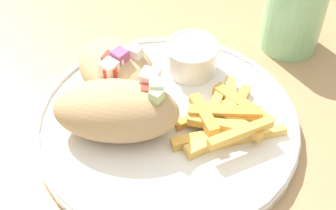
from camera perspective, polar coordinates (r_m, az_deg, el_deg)
The scene contains 7 objects.
table at distance 0.57m, azimuth -1.85°, elevation -6.48°, with size 1.39×1.39×0.70m.
plate at distance 0.52m, azimuth -0.00°, elevation -1.86°, with size 0.29×0.29×0.02m.
pita_sandwich_near at distance 0.48m, azimuth -6.26°, elevation -0.63°, with size 0.14×0.09×0.07m.
pita_sandwich_far at distance 0.54m, azimuth -6.31°, elevation 4.50°, with size 0.13×0.13×0.06m.
fries_pile at distance 0.51m, azimuth 7.07°, elevation -1.77°, with size 0.12×0.13×0.03m.
sauce_ramekin at distance 0.56m, azimuth 2.94°, elevation 6.00°, with size 0.06×0.06×0.04m.
water_glass at distance 0.63m, azimuth 14.99°, elevation 10.32°, with size 0.08×0.08×0.10m.
Camera 1 is at (0.10, -0.33, 1.10)m, focal length 50.00 mm.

